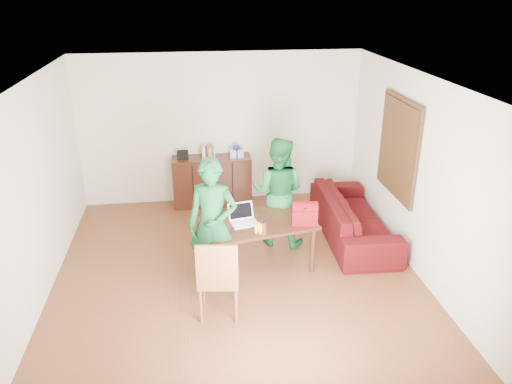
{
  "coord_description": "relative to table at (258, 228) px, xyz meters",
  "views": [
    {
      "loc": [
        -0.55,
        -5.93,
        3.79
      ],
      "look_at": [
        0.32,
        0.4,
        1.09
      ],
      "focal_mm": 35.0,
      "sensor_mm": 36.0,
      "label": 1
    }
  ],
  "objects": [
    {
      "name": "bananas",
      "position": [
        -0.03,
        -0.35,
        0.12
      ],
      "size": [
        0.18,
        0.13,
        0.06
      ],
      "primitive_type": null,
      "rotation": [
        0.0,
        0.0,
        -0.14
      ],
      "color": "gold",
      "rests_on": "table"
    },
    {
      "name": "sofa",
      "position": [
        1.63,
        0.75,
        -0.29
      ],
      "size": [
        0.99,
        2.36,
        0.68
      ],
      "primitive_type": "imported",
      "rotation": [
        0.0,
        0.0,
        1.54
      ],
      "color": "#3B070F",
      "rests_on": "ground"
    },
    {
      "name": "room",
      "position": [
        -0.3,
        -0.07,
        0.68
      ],
      "size": [
        5.2,
        5.7,
        2.9
      ],
      "color": "#452111",
      "rests_on": "ground"
    },
    {
      "name": "person_near",
      "position": [
        -0.64,
        -0.37,
        0.27
      ],
      "size": [
        0.75,
        0.6,
        1.8
      ],
      "primitive_type": "imported",
      "rotation": [
        0.0,
        0.0,
        -0.29
      ],
      "color": "#12542A",
      "rests_on": "ground"
    },
    {
      "name": "chair",
      "position": [
        -0.62,
        -1.02,
        -0.32
      ],
      "size": [
        0.54,
        0.52,
        1.07
      ],
      "rotation": [
        0.0,
        0.0,
        -0.12
      ],
      "color": "brown",
      "rests_on": "ground"
    },
    {
      "name": "laptop",
      "position": [
        -0.19,
        -0.03,
        0.13
      ],
      "size": [
        0.4,
        0.32,
        0.25
      ],
      "rotation": [
        0.0,
        0.0,
        0.21
      ],
      "color": "white",
      "rests_on": "table"
    },
    {
      "name": "person_far",
      "position": [
        0.41,
        0.71,
        0.22
      ],
      "size": [
        1.02,
        0.93,
        1.7
      ],
      "primitive_type": "imported",
      "rotation": [
        0.0,
        0.0,
        2.73
      ],
      "color": "#16652C",
      "rests_on": "ground"
    },
    {
      "name": "red_bag",
      "position": [
        0.63,
        -0.12,
        0.21
      ],
      "size": [
        0.37,
        0.25,
        0.25
      ],
      "primitive_type": "cube",
      "rotation": [
        0.0,
        0.0,
        -0.16
      ],
      "color": "maroon",
      "rests_on": "table"
    },
    {
      "name": "bottle",
      "position": [
        0.03,
        -0.37,
        0.18
      ],
      "size": [
        0.07,
        0.07,
        0.19
      ],
      "primitive_type": "cylinder",
      "rotation": [
        0.0,
        0.0,
        0.11
      ],
      "color": "#502412",
      "rests_on": "table"
    },
    {
      "name": "table",
      "position": [
        0.0,
        0.0,
        0.0
      ],
      "size": [
        1.67,
        1.14,
        0.72
      ],
      "rotation": [
        0.0,
        0.0,
        0.19
      ],
      "color": "black",
      "rests_on": "ground"
    }
  ]
}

